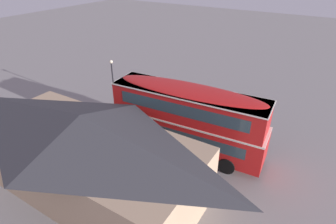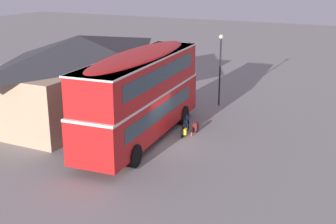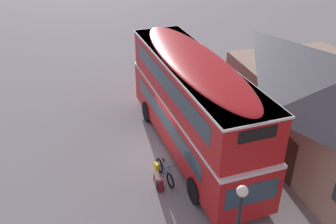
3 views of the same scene
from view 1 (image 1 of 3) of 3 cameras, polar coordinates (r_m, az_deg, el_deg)
ground_plane at (r=21.12m, az=5.74°, el=-5.80°), size 120.00×120.00×0.00m
double_decker_bus at (r=18.80m, az=3.98°, el=-0.93°), size 10.86×3.24×4.79m
touring_bicycle at (r=22.02m, az=2.05°, el=-2.89°), size 1.77×0.65×1.02m
backpack_on_ground at (r=22.61m, az=0.92°, el=-2.18°), size 0.32×0.31×0.57m
water_bottle_red_squeeze at (r=22.44m, az=2.70°, el=-2.99°), size 0.08×0.08×0.25m
pub_building at (r=16.47m, az=-16.41°, el=-7.77°), size 13.88×6.50×4.85m
street_lamp at (r=23.99m, az=-11.22°, el=6.26°), size 0.28×0.28×4.77m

